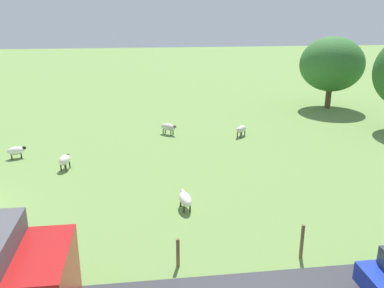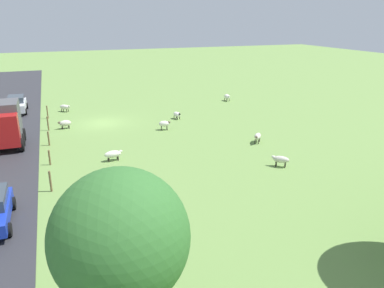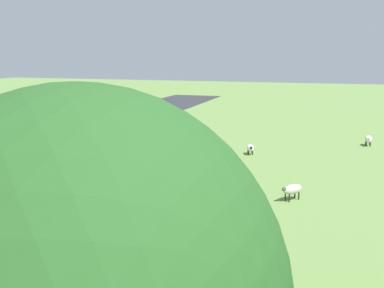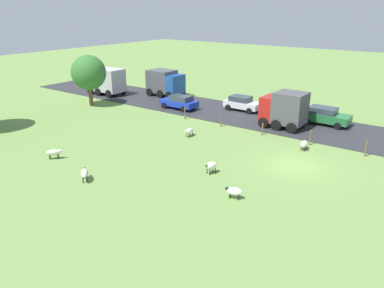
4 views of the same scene
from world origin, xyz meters
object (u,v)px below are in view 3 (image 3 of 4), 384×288
Objects in this scene: car_2 at (116,117)px; car_5 at (90,113)px; sheep_5 at (252,224)px; truck_2 at (39,126)px; sheep_2 at (368,139)px; sheep_1 at (87,171)px; sheep_4 at (208,154)px; sheep_0 at (155,125)px; sheep_3 at (292,189)px; sheep_6 at (250,148)px; sheep_7 at (120,138)px; car_7 at (27,130)px.

car_5 is (3.69, -1.41, 0.02)m from car_2.
car_5 reaches higher than sheep_5.
truck_2 is at bearing 105.08° from car_5.
sheep_2 is 24.65m from truck_2.
sheep_4 reaches higher than sheep_1.
sheep_3 reaches higher than sheep_0.
car_5 is at bearing -27.56° from sheep_6.
sheep_6 is at bearing 178.00° from sheep_7.
sheep_4 is at bearing -178.74° from truck_2.
sheep_4 is 16.09m from car_7.
sheep_7 is at bearing -34.10° from sheep_3.
truck_2 reaches higher than sheep_3.
sheep_1 is 0.29× the size of car_2.
car_2 reaches higher than car_7.
sheep_4 is at bearing 128.13° from sheep_0.
sheep_4 is 0.97× the size of sheep_5.
sheep_1 is at bearing 120.05° from car_5.
car_7 is (8.09, 7.43, 0.40)m from sheep_0.
sheep_1 is at bearing -0.55° from sheep_3.
sheep_1 is 11.31m from sheep_5.
sheep_2 is 1.09× the size of sheep_4.
sheep_3 is at bearing 136.68° from car_2.
sheep_0 is 24.28m from sheep_5.
sheep_0 is 12.10m from sheep_6.
sheep_1 is 1.12× the size of sheep_2.
sheep_0 reaches higher than sheep_1.
sheep_2 is at bearing -139.48° from sheep_4.
truck_2 reaches higher than sheep_4.
sheep_7 is at bearing -173.06° from car_7.
sheep_0 is 0.26× the size of car_7.
sheep_7 is at bearing -23.08° from sheep_4.
sheep_3 is 1.13× the size of sheep_4.
sheep_4 is at bearing -132.63° from sheep_1.
car_5 reaches higher than sheep_3.
sheep_1 reaches higher than sheep_6.
sheep_1 is at bearing 47.37° from sheep_4.
sheep_2 is at bearing 173.82° from car_2.
sheep_2 is 20.37m from sheep_5.
sheep_6 is at bearing 152.44° from car_5.
car_2 reaches higher than sheep_4.
sheep_1 is 9.23m from truck_2.
sheep_2 reaches higher than sheep_3.
car_7 is at bearing 42.59° from sheep_0.
sheep_5 is 0.28× the size of car_5.
car_7 reaches higher than sheep_6.
sheep_4 is (-5.40, -5.87, 0.08)m from sheep_1.
car_2 is (4.32, -7.78, 0.41)m from sheep_7.
car_7 is (7.79, 0.95, 0.41)m from sheep_7.
sheep_2 is 0.30× the size of car_5.
sheep_2 is at bearing -105.68° from sheep_5.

